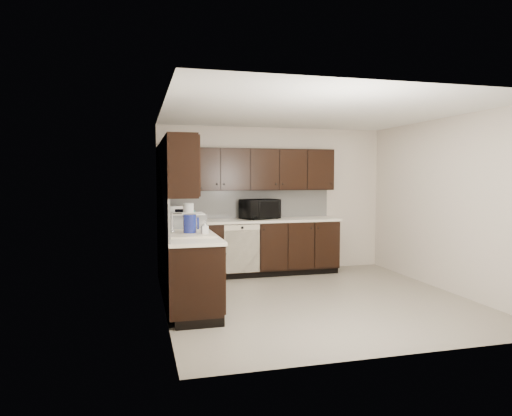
# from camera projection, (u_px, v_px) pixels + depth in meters

# --- Properties ---
(floor) EXTENTS (4.00, 4.00, 0.00)m
(floor) POSITION_uv_depth(u_px,v_px,m) (316.00, 299.00, 6.14)
(floor) COLOR gray
(floor) RESTS_ON ground
(ceiling) EXTENTS (4.00, 4.00, 0.00)m
(ceiling) POSITION_uv_depth(u_px,v_px,m) (318.00, 112.00, 5.97)
(ceiling) COLOR white
(ceiling) RESTS_ON wall_back
(wall_back) EXTENTS (4.00, 0.02, 2.50)m
(wall_back) POSITION_uv_depth(u_px,v_px,m) (273.00, 200.00, 7.99)
(wall_back) COLOR beige
(wall_back) RESTS_ON floor
(wall_left) EXTENTS (0.02, 4.00, 2.50)m
(wall_left) POSITION_uv_depth(u_px,v_px,m) (164.00, 210.00, 5.55)
(wall_left) COLOR beige
(wall_left) RESTS_ON floor
(wall_right) EXTENTS (0.02, 4.00, 2.50)m
(wall_right) POSITION_uv_depth(u_px,v_px,m) (446.00, 205.00, 6.56)
(wall_right) COLOR beige
(wall_right) RESTS_ON floor
(wall_front) EXTENTS (4.00, 0.02, 2.50)m
(wall_front) POSITION_uv_depth(u_px,v_px,m) (401.00, 221.00, 4.13)
(wall_front) COLOR beige
(wall_front) RESTS_ON floor
(lower_cabinets) EXTENTS (3.00, 2.80, 0.90)m
(lower_cabinets) POSITION_uv_depth(u_px,v_px,m) (227.00, 258.00, 6.93)
(lower_cabinets) COLOR black
(lower_cabinets) RESTS_ON floor
(countertop) EXTENTS (3.03, 2.83, 0.04)m
(countertop) POSITION_uv_depth(u_px,v_px,m) (227.00, 225.00, 6.89)
(countertop) COLOR white
(countertop) RESTS_ON lower_cabinets
(backsplash) EXTENTS (3.00, 2.80, 0.48)m
(backsplash) POSITION_uv_depth(u_px,v_px,m) (210.00, 207.00, 7.03)
(backsplash) COLOR #B8B8B4
(backsplash) RESTS_ON countertop
(upper_cabinets) EXTENTS (3.00, 2.80, 0.70)m
(upper_cabinets) POSITION_uv_depth(u_px,v_px,m) (219.00, 169.00, 6.90)
(upper_cabinets) COLOR black
(upper_cabinets) RESTS_ON wall_back
(dishwasher) EXTENTS (0.58, 0.04, 0.78)m
(dishwasher) POSITION_uv_depth(u_px,v_px,m) (242.00, 246.00, 7.29)
(dishwasher) COLOR beige
(dishwasher) RESTS_ON lower_cabinets
(sink) EXTENTS (0.54, 0.82, 0.42)m
(sink) POSITION_uv_depth(u_px,v_px,m) (190.00, 239.00, 5.65)
(sink) COLOR beige
(sink) RESTS_ON countertop
(microwave) EXTENTS (0.69, 0.57, 0.33)m
(microwave) POSITION_uv_depth(u_px,v_px,m) (260.00, 209.00, 7.67)
(microwave) COLOR black
(microwave) RESTS_ON countertop
(soap_bottle_a) EXTENTS (0.09, 0.09, 0.18)m
(soap_bottle_a) POSITION_uv_depth(u_px,v_px,m) (205.00, 228.00, 5.57)
(soap_bottle_a) COLOR gray
(soap_bottle_a) RESTS_ON countertop
(soap_bottle_b) EXTENTS (0.12, 0.12, 0.25)m
(soap_bottle_b) POSITION_uv_depth(u_px,v_px,m) (170.00, 216.00, 6.81)
(soap_bottle_b) COLOR gray
(soap_bottle_b) RESTS_ON countertop
(toaster_oven) EXTENTS (0.47, 0.41, 0.25)m
(toaster_oven) POSITION_uv_depth(u_px,v_px,m) (175.00, 214.00, 7.25)
(toaster_oven) COLOR silver
(toaster_oven) RESTS_ON countertop
(storage_bin) EXTENTS (0.58, 0.50, 0.19)m
(storage_bin) POSITION_uv_depth(u_px,v_px,m) (185.00, 221.00, 6.38)
(storage_bin) COLOR silver
(storage_bin) RESTS_ON countertop
(blue_pitcher) EXTENTS (0.19, 0.19, 0.24)m
(blue_pitcher) POSITION_uv_depth(u_px,v_px,m) (190.00, 224.00, 5.63)
(blue_pitcher) COLOR navy
(blue_pitcher) RESTS_ON countertop
(teal_tumbler) EXTENTS (0.11, 0.11, 0.20)m
(teal_tumbler) POSITION_uv_depth(u_px,v_px,m) (192.00, 217.00, 6.84)
(teal_tumbler) COLOR #0C8574
(teal_tumbler) RESTS_ON countertop
(paper_towel_roll) EXTENTS (0.16, 0.16, 0.33)m
(paper_towel_roll) POSITION_uv_depth(u_px,v_px,m) (188.00, 215.00, 6.57)
(paper_towel_roll) COLOR silver
(paper_towel_roll) RESTS_ON countertop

